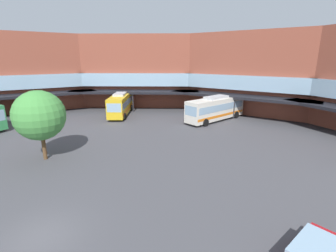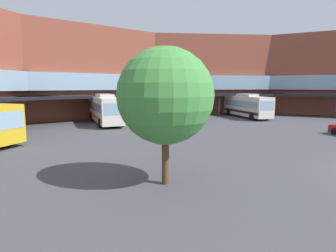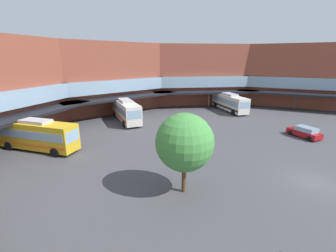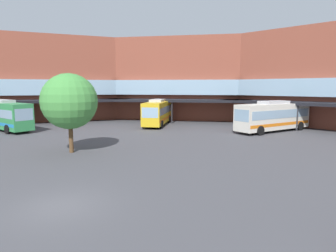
% 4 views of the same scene
% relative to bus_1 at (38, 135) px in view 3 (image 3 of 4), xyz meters
% --- Properties ---
extents(ground_plane, '(127.29, 127.29, 0.00)m').
position_rel_bus_1_xyz_m(ground_plane, '(9.79, -27.97, -1.91)').
color(ground_plane, '#47474C').
extents(station_building, '(86.18, 49.31, 13.72)m').
position_rel_bus_1_xyz_m(station_building, '(9.79, -4.74, 4.71)').
color(station_building, brown).
rests_on(station_building, ground).
extents(bus_1, '(5.28, 10.29, 3.78)m').
position_rel_bus_1_xyz_m(bus_1, '(0.00, 0.00, 0.00)').
color(bus_1, gold).
rests_on(bus_1, ground).
extents(bus_2, '(8.85, 9.98, 3.67)m').
position_rel_bus_1_xyz_m(bus_2, '(34.07, -10.99, -0.05)').
color(bus_2, silver).
rests_on(bus_2, ground).
extents(bus_3, '(8.07, 10.84, 3.84)m').
position_rel_bus_1_xyz_m(bus_3, '(15.88, 1.03, 0.03)').
color(bus_3, silver).
rests_on(bus_3, ground).
extents(parked_car, '(3.81, 4.70, 1.53)m').
position_rel_bus_1_xyz_m(parked_car, '(23.56, -25.90, -1.17)').
color(parked_car, '#A51419').
rests_on(parked_car, ground).
extents(plaza_tree, '(4.67, 4.67, 6.70)m').
position_rel_bus_1_xyz_m(plaza_tree, '(1.91, -19.14, 2.44)').
color(plaza_tree, brown).
rests_on(plaza_tree, ground).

